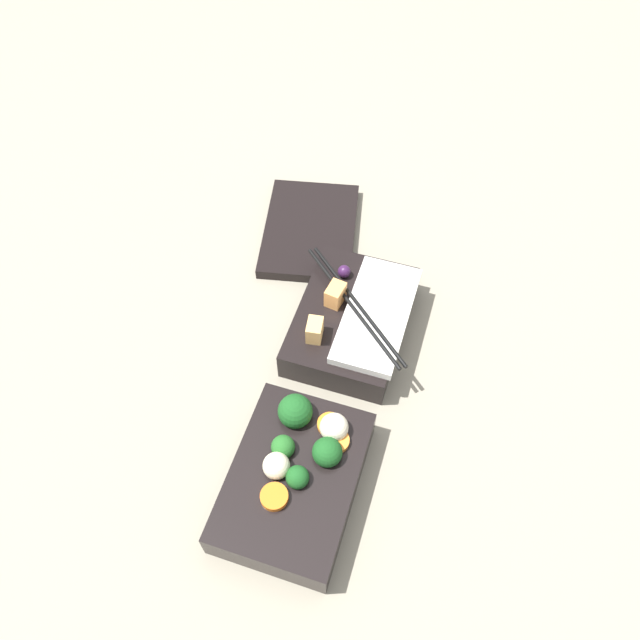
% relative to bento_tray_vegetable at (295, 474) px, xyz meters
% --- Properties ---
extents(ground_plane, '(3.00, 3.00, 0.00)m').
position_rel_bento_tray_vegetable_xyz_m(ground_plane, '(0.10, -0.00, -0.03)').
color(ground_plane, gray).
extents(bento_tray_vegetable, '(0.20, 0.14, 0.08)m').
position_rel_bento_tray_vegetable_xyz_m(bento_tray_vegetable, '(0.00, 0.00, 0.00)').
color(bento_tray_vegetable, black).
rests_on(bento_tray_vegetable, ground_plane).
extents(bento_tray_rice, '(0.20, 0.17, 0.07)m').
position_rel_bento_tray_vegetable_xyz_m(bento_tray_rice, '(0.23, -0.01, -0.00)').
color(bento_tray_rice, black).
rests_on(bento_tray_rice, ground_plane).
extents(bento_lid, '(0.22, 0.17, 0.02)m').
position_rel_bento_tray_vegetable_xyz_m(bento_lid, '(0.38, 0.11, -0.02)').
color(bento_lid, black).
rests_on(bento_lid, ground_plane).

